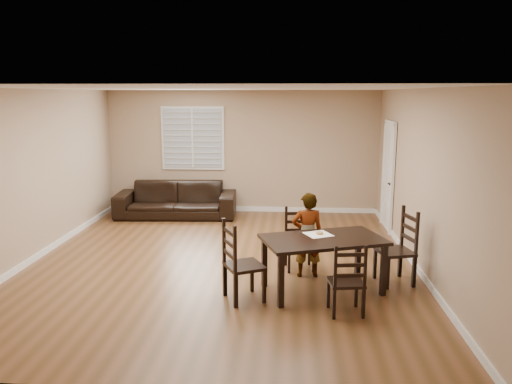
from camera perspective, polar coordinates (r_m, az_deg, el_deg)
ground at (r=8.01m, az=-3.91°, el=-7.95°), size 7.00×7.00×0.00m
room at (r=7.79m, az=-3.65°, el=5.14°), size 6.04×7.04×2.72m
dining_table at (r=6.73m, az=7.68°, el=-5.95°), size 1.78×1.36×0.74m
chair_near at (r=7.69m, az=4.86°, el=-5.46°), size 0.48×0.45×0.94m
chair_far at (r=6.09m, az=10.50°, el=-10.31°), size 0.45×0.43×0.90m
chair_left at (r=6.41m, az=-2.43°, el=-8.37°), size 0.61×0.62×1.05m
chair_right at (r=7.32m, az=16.51°, el=-6.29°), size 0.55×0.58×1.07m
child at (r=7.25m, az=5.90°, el=-4.90°), size 0.49×0.36×1.24m
napkin at (r=6.86m, az=7.12°, el=-4.82°), size 0.44×0.44×0.00m
donut at (r=6.86m, az=7.27°, el=-4.63°), size 0.10×0.10×0.04m
sofa at (r=10.90m, az=-9.11°, el=-0.88°), size 2.59×1.13×0.74m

